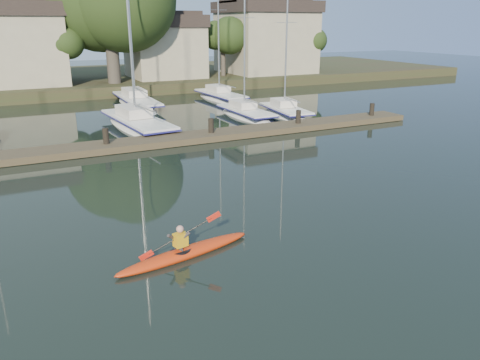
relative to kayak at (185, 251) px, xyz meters
name	(u,v)px	position (x,y,z in m)	size (l,w,h in m)	color
ground	(301,246)	(3.38, -0.96, -0.17)	(160.00, 160.00, 0.00)	black
kayak	(185,251)	(0.00, 0.00, 0.00)	(4.42, 1.44, 1.40)	#B2390D
dock	(162,141)	(3.38, 13.04, 0.03)	(34.00, 2.00, 1.80)	#493E29
sailboat_2	(138,131)	(3.26, 17.78, -0.38)	(3.27, 10.16, 16.52)	white
sailboat_3	(246,119)	(11.23, 18.15, -0.35)	(2.03, 7.33, 11.78)	white
sailboat_4	(285,118)	(14.08, 17.34, -0.35)	(2.73, 6.82, 11.28)	white
sailboat_6	(137,108)	(5.48, 26.61, -0.37)	(2.43, 10.65, 16.88)	white
sailboat_7	(221,102)	(12.87, 26.23, -0.36)	(2.57, 8.14, 12.96)	white
shore	(98,56)	(4.99, 39.33, 3.06)	(90.00, 25.25, 12.75)	#2A371B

